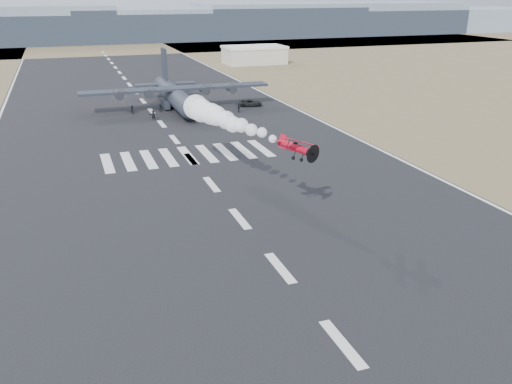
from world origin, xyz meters
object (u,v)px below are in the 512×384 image
crew_b (160,108)px  crew_f (153,115)px  hangar_right (254,55)px  crew_c (180,110)px  aerobatic_biplane (297,148)px  crew_a (202,112)px  crew_e (193,113)px  crew_d (239,108)px  crew_g (210,110)px  crew_h (132,110)px  transport_aircraft (175,94)px  support_vehicle (250,103)px

crew_b → crew_f: (-2.44, -6.55, 0.07)m
hangar_right → crew_c: size_ratio=12.18×
aerobatic_biplane → crew_a: size_ratio=3.02×
hangar_right → aerobatic_biplane: bearing=-107.5°
crew_c → crew_f: size_ratio=0.91×
crew_e → crew_c: bearing=25.0°
crew_d → crew_g: 6.11m
crew_c → crew_d: 11.98m
crew_c → crew_f: 6.68m
crew_e → crew_d: bearing=-91.2°
crew_d → crew_g: bearing=83.0°
crew_b → crew_e: crew_b is taller
crew_d → crew_h: crew_h is taller
transport_aircraft → crew_d: 14.70m
crew_a → crew_e: size_ratio=1.02×
transport_aircraft → crew_e: transport_aircraft is taller
transport_aircraft → crew_f: transport_aircraft is taller
hangar_right → transport_aircraft: transport_aircraft is taller
hangar_right → support_vehicle: (-24.76, -67.90, -2.30)m
crew_c → crew_e: crew_e is taller
transport_aircraft → crew_h: transport_aircraft is taller
hangar_right → transport_aircraft: size_ratio=0.52×
crew_e → crew_h: bearing=50.8°
crew_a → crew_h: crew_h is taller
aerobatic_biplane → crew_g: aerobatic_biplane is taller
crew_c → crew_e: (1.97, -3.11, 0.00)m
support_vehicle → crew_b: (-19.66, 0.44, 0.14)m
crew_a → crew_h: bearing=66.1°
crew_b → transport_aircraft: bearing=-146.6°
crew_d → aerobatic_biplane: bearing=162.1°
transport_aircraft → crew_f: 11.90m
crew_c → crew_f: (-5.97, -2.99, 0.08)m
crew_a → crew_e: crew_a is taller
hangar_right → crew_h: 83.81m
support_vehicle → crew_h: crew_h is taller
hangar_right → transport_aircraft: bearing=-122.3°
aerobatic_biplane → crew_h: (-9.52, 61.60, -7.55)m
crew_a → crew_c: (-3.63, 3.39, -0.02)m
crew_b → crew_d: size_ratio=1.03×
crew_c → crew_h: crew_h is taller
aerobatic_biplane → crew_f: 55.64m
transport_aircraft → crew_b: transport_aircraft is taller
hangar_right → transport_aircraft: (-40.55, -64.13, -0.06)m
crew_e → crew_h: 13.12m
crew_b → crew_h: bearing=-10.1°
crew_b → crew_f: crew_f is taller
crew_a → crew_c: size_ratio=1.03×
aerobatic_biplane → crew_e: 55.20m
hangar_right → crew_a: size_ratio=11.88×
crew_d → crew_b: bearing=63.5°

